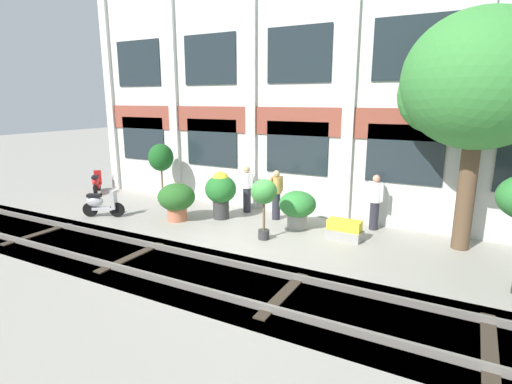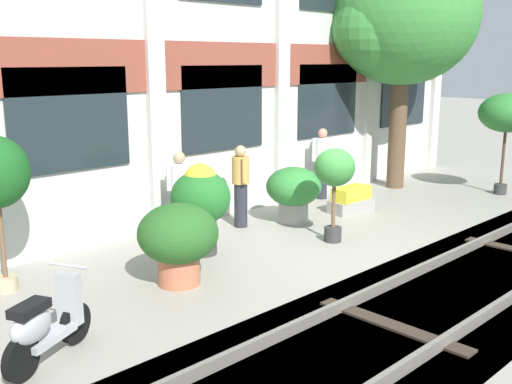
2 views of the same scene
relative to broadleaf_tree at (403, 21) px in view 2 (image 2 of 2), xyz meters
The scene contains 14 objects.
ground_plane 6.86m from the broadleaf_tree, 156.49° to the right, with size 80.00×80.00×0.00m, color #9E998E.
apartment_facade 5.16m from the broadleaf_tree, 167.03° to the left, with size 17.08×0.64×7.80m.
rail_tracks 7.99m from the broadleaf_tree, 137.99° to the right, with size 24.72×2.80×0.43m.
broadleaf_tree is the anchor object (origin of this frame).
potted_plant_glazed_jar 5.60m from the broadleaf_tree, behind, with size 1.10×1.10×1.13m.
potted_plant_square_trough 4.87m from the broadleaf_tree, 165.40° to the right, with size 1.05×0.58×0.55m.
potted_plant_fluted_column 8.91m from the broadleaf_tree, 169.20° to the right, with size 1.18×1.18×1.20m.
potted_plant_low_pan 5.89m from the broadleaf_tree, 159.49° to the right, with size 0.72×0.72×1.70m.
potted_plant_ribbed_drum 7.69m from the broadleaf_tree, behind, with size 1.00×1.00×1.55m.
potted_plant_tall_urn 3.33m from the broadleaf_tree, 62.90° to the right, with size 1.32×1.32×2.43m.
scooter_near_curb 11.43m from the broadleaf_tree, 167.09° to the right, with size 1.28×0.76×0.98m.
resident_by_doorway 6.26m from the broadleaf_tree, behind, with size 0.34×0.49×1.61m.
resident_watching_tracks 7.37m from the broadleaf_tree, behind, with size 0.53×0.34×1.59m.
resident_near_plants 4.02m from the broadleaf_tree, 167.57° to the left, with size 0.49×0.34×1.66m.
Camera 2 is at (-8.05, -6.05, 3.23)m, focal length 42.00 mm.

